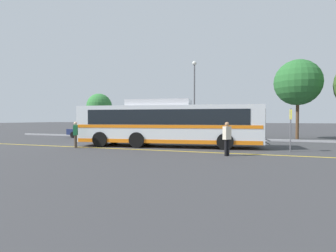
% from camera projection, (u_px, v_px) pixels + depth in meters
% --- Properties ---
extents(ground_plane, '(220.00, 220.00, 0.00)m').
position_uv_depth(ground_plane, '(175.00, 146.00, 17.79)').
color(ground_plane, '#38383A').
extents(lane_strip_0, '(31.94, 0.20, 0.01)m').
position_uv_depth(lane_strip_0, '(156.00, 150.00, 15.39)').
color(lane_strip_0, gold).
rests_on(lane_strip_0, ground_plane).
extents(curb_strip, '(39.94, 0.36, 0.15)m').
position_uv_depth(curb_strip, '(193.00, 138.00, 24.05)').
color(curb_strip, '#99999E').
rests_on(curb_strip, ground_plane).
extents(transit_bus, '(12.44, 4.06, 3.12)m').
position_uv_depth(transit_bus, '(168.00, 123.00, 17.43)').
color(transit_bus, silver).
rests_on(transit_bus, ground_plane).
extents(parked_car_0, '(4.16, 1.79, 1.32)m').
position_uv_depth(parked_car_0, '(89.00, 131.00, 25.72)').
color(parked_car_0, navy).
rests_on(parked_car_0, ground_plane).
extents(parked_car_1, '(4.04, 1.92, 1.52)m').
position_uv_depth(parked_car_1, '(131.00, 131.00, 23.76)').
color(parked_car_1, olive).
rests_on(parked_car_1, ground_plane).
extents(pedestrian_0, '(0.41, 0.47, 1.69)m').
position_uv_depth(pedestrian_0, '(227.00, 137.00, 13.02)').
color(pedestrian_0, black).
rests_on(pedestrian_0, ground_plane).
extents(pedestrian_1, '(0.38, 0.47, 1.67)m').
position_uv_depth(pedestrian_1, '(76.00, 133.00, 16.72)').
color(pedestrian_1, brown).
rests_on(pedestrian_1, ground_plane).
extents(bus_stop_sign, '(0.08, 0.40, 2.43)m').
position_uv_depth(bus_stop_sign, '(291.00, 124.00, 14.62)').
color(bus_stop_sign, '#59595E').
rests_on(bus_stop_sign, ground_plane).
extents(street_lamp, '(0.40, 0.40, 7.39)m').
position_uv_depth(street_lamp, '(194.00, 89.00, 25.10)').
color(street_lamp, '#59595E').
rests_on(street_lamp, ground_plane).
extents(tree_1, '(4.17, 4.17, 7.27)m').
position_uv_depth(tree_1, '(298.00, 83.00, 23.97)').
color(tree_1, '#513823').
rests_on(tree_1, ground_plane).
extents(tree_2, '(2.82, 2.82, 4.70)m').
position_uv_depth(tree_2, '(99.00, 106.00, 29.46)').
color(tree_2, '#513823').
rests_on(tree_2, ground_plane).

